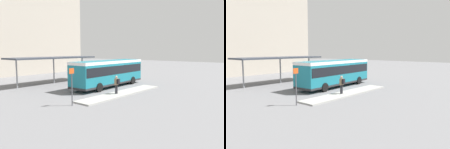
% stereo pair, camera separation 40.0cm
% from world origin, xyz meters
% --- Properties ---
extents(ground_plane, '(120.00, 120.00, 0.00)m').
position_xyz_m(ground_plane, '(0.00, 0.00, 0.00)').
color(ground_plane, slate).
extents(curb_island, '(10.71, 1.80, 0.12)m').
position_xyz_m(curb_island, '(-2.38, -3.67, 0.06)').
color(curb_island, '#9E9E99').
rests_on(curb_island, ground_plane).
extents(city_bus, '(10.36, 2.98, 2.97)m').
position_xyz_m(city_bus, '(0.01, 0.00, 1.75)').
color(city_bus, '#197284').
rests_on(city_bus, ground_plane).
extents(pedestrian_waiting, '(0.44, 0.47, 1.66)m').
position_xyz_m(pedestrian_waiting, '(-3.14, -3.59, 1.07)').
color(pedestrian_waiting, '#232328').
rests_on(pedestrian_waiting, curb_island).
extents(bicycle_yellow, '(0.48, 1.52, 0.66)m').
position_xyz_m(bicycle_yellow, '(7.16, 3.16, 0.33)').
color(bicycle_yellow, black).
rests_on(bicycle_yellow, ground_plane).
extents(bicycle_red, '(0.48, 1.57, 0.68)m').
position_xyz_m(bicycle_red, '(7.07, 3.98, 0.34)').
color(bicycle_red, black).
rests_on(bicycle_red, ground_plane).
extents(station_shelter, '(11.23, 3.33, 3.28)m').
position_xyz_m(station_shelter, '(-2.44, 6.98, 3.13)').
color(station_shelter, '#383D47').
rests_on(station_shelter, ground_plane).
extents(potted_planter_near_shelter, '(1.01, 1.01, 1.43)m').
position_xyz_m(potted_planter_near_shelter, '(0.76, 4.30, 0.74)').
color(potted_planter_near_shelter, slate).
rests_on(potted_planter_near_shelter, ground_plane).
extents(platform_sign, '(0.44, 0.08, 2.80)m').
position_xyz_m(platform_sign, '(-8.31, -3.42, 1.56)').
color(platform_sign, '#4C4C51').
rests_on(platform_sign, ground_plane).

